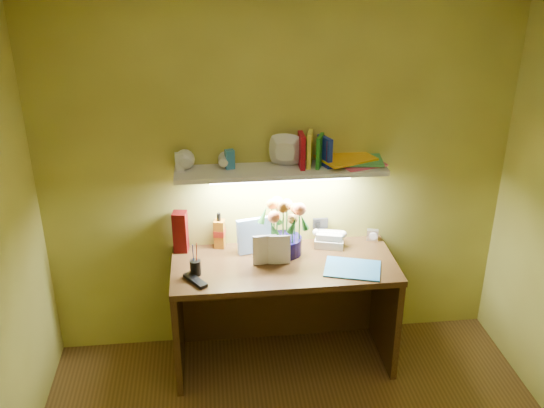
{
  "coord_description": "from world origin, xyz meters",
  "views": [
    {
      "loc": [
        -0.45,
        -2.06,
        2.65
      ],
      "look_at": [
        -0.06,
        1.35,
        1.09
      ],
      "focal_mm": 40.0,
      "sensor_mm": 36.0,
      "label": 1
    }
  ],
  "objects_px": {
    "desk": "(284,313)",
    "whisky_bottle": "(219,230)",
    "telephone": "(329,238)",
    "flower_bouquet": "(285,226)",
    "desk_clock": "(372,235)"
  },
  "relations": [
    {
      "from": "desk",
      "to": "whisky_bottle",
      "type": "xyz_separation_m",
      "value": [
        -0.39,
        0.26,
        0.5
      ]
    },
    {
      "from": "desk",
      "to": "telephone",
      "type": "xyz_separation_m",
      "value": [
        0.33,
        0.2,
        0.43
      ]
    },
    {
      "from": "telephone",
      "to": "whisky_bottle",
      "type": "xyz_separation_m",
      "value": [
        -0.72,
        0.06,
        0.07
      ]
    },
    {
      "from": "desk",
      "to": "flower_bouquet",
      "type": "relative_size",
      "value": 3.59
    },
    {
      "from": "desk_clock",
      "to": "whisky_bottle",
      "type": "xyz_separation_m",
      "value": [
        -1.02,
        0.02,
        0.08
      ]
    },
    {
      "from": "desk",
      "to": "telephone",
      "type": "relative_size",
      "value": 7.52
    },
    {
      "from": "flower_bouquet",
      "to": "telephone",
      "type": "distance_m",
      "value": 0.34
    },
    {
      "from": "flower_bouquet",
      "to": "desk",
      "type": "bearing_deg",
      "value": -98.17
    },
    {
      "from": "flower_bouquet",
      "to": "whisky_bottle",
      "type": "distance_m",
      "value": 0.43
    },
    {
      "from": "desk",
      "to": "whisky_bottle",
      "type": "relative_size",
      "value": 5.73
    },
    {
      "from": "flower_bouquet",
      "to": "telephone",
      "type": "relative_size",
      "value": 2.09
    },
    {
      "from": "flower_bouquet",
      "to": "desk_clock",
      "type": "xyz_separation_m",
      "value": [
        0.61,
        0.11,
        -0.16
      ]
    },
    {
      "from": "whisky_bottle",
      "to": "desk_clock",
      "type": "bearing_deg",
      "value": -0.89
    },
    {
      "from": "desk",
      "to": "flower_bouquet",
      "type": "height_order",
      "value": "flower_bouquet"
    },
    {
      "from": "desk",
      "to": "desk_clock",
      "type": "relative_size",
      "value": 18.71
    }
  ]
}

